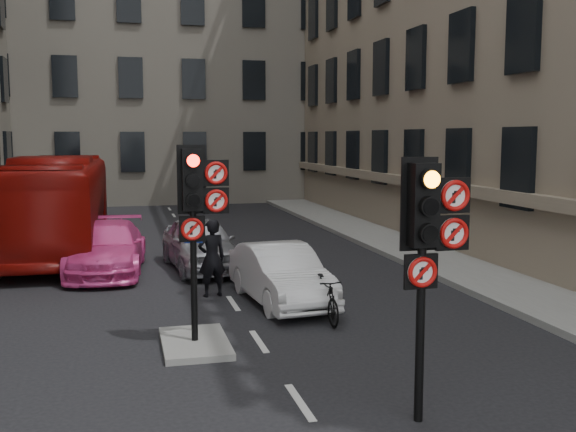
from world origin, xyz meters
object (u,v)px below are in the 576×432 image
signal_near (429,233)px  car_pink (107,248)px  car_silver (201,244)px  motorcyclist (212,258)px  bus_red (59,204)px  motorcycle (325,299)px  car_white (281,274)px  signal_far (197,200)px  info_sign (194,265)px

signal_near → car_pink: signal_near is taller
car_silver → motorcyclist: (-0.12, -3.43, 0.19)m
signal_near → bus_red: (-5.99, 15.49, -0.98)m
motorcycle → motorcyclist: (-1.98, 2.83, 0.45)m
car_white → car_pink: (-3.96, 4.55, 0.04)m
car_white → car_pink: 6.04m
signal_near → signal_far: 4.77m
car_white → motorcycle: 1.88m
signal_near → car_white: 7.08m
car_white → car_pink: car_pink is taller
motorcyclist → car_pink: bearing=-65.9°
signal_near → motorcyclist: size_ratio=1.90×
car_pink → car_silver: bearing=2.8°
bus_red → car_white: bearing=-56.4°
bus_red → car_pink: bearing=-67.7°
car_pink → motorcycle: (4.48, -6.35, -0.23)m
signal_near → car_white: signal_near is taller
car_white → bus_red: bus_red is taller
signal_near → car_silver: (-1.74, 11.27, -1.83)m
car_white → motorcyclist: 1.81m
motorcyclist → info_sign: 3.35m
bus_red → motorcyclist: bearing=-60.8°
car_white → car_pink: bearing=125.4°
car_silver → bus_red: 6.04m
signal_far → car_white: 4.10m
bus_red → motorcycle: bus_red is taller
signal_near → motorcycle: 5.43m
signal_far → motorcycle: signal_far is taller
car_silver → car_white: 4.66m
signal_far → motorcyclist: size_ratio=1.90×
signal_far → motorcyclist: signal_far is taller
car_pink → motorcyclist: bearing=-49.9°
signal_far → bus_red: signal_far is taller
info_sign → car_silver: bearing=90.3°
motorcyclist → info_sign: size_ratio=0.94×
signal_near → info_sign: signal_near is taller
car_silver → car_pink: 2.63m
car_silver → motorcyclist: 3.44m
signal_far → car_pink: signal_far is taller
motorcyclist → motorcycle: bearing=113.6°
signal_near → signal_far: size_ratio=1.00×
signal_near → info_sign: size_ratio=1.80×
signal_near → motorcycle: bearing=88.6°
car_white → info_sign: info_sign is taller
car_white → motorcyclist: bearing=139.0°
car_silver → motorcycle: car_silver is taller
car_pink → info_sign: 7.00m
bus_red → info_sign: bearing=-71.9°
signal_far → signal_near: bearing=-57.0°
car_white → signal_far: bearing=-133.8°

